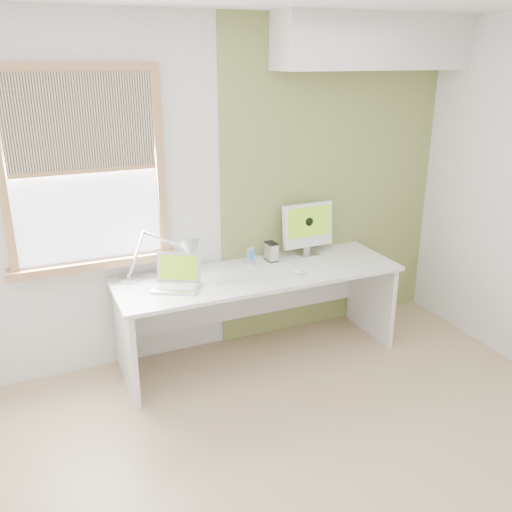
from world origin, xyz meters
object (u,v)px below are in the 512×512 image
laptop (178,279)px  external_drive (271,252)px  imac (308,226)px  desk (256,293)px  desk_lamp (179,254)px

laptop → external_drive: laptop is taller
laptop → imac: imac is taller
desk → laptop: 0.70m
laptop → desk_lamp: bearing=67.7°
imac → desk_lamp: bearing=-174.6°
desk → external_drive: size_ratio=14.43×
imac → external_drive: bearing=-177.0°
external_drive → imac: 0.38m
laptop → external_drive: size_ratio=2.66×
desk → external_drive: 0.37m
desk_lamp → imac: size_ratio=1.42×
desk → laptop: laptop is taller
desk_lamp → external_drive: bearing=6.5°
desk_lamp → imac: 1.13m
desk_lamp → laptop: size_ratio=1.55×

